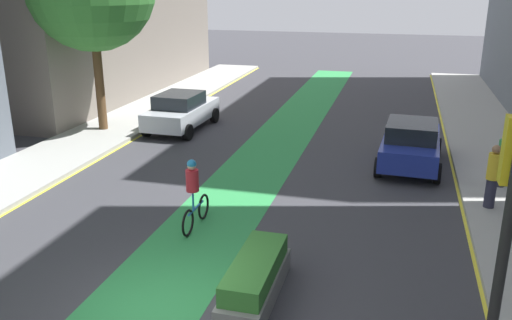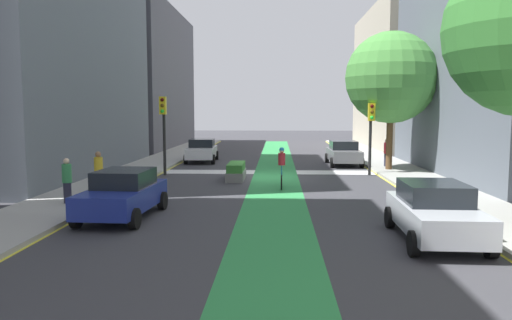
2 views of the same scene
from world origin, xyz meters
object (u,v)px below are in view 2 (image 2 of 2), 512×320
Objects in this scene: car_blue_right_far at (123,194)px; pedestrian_sidewalk_right_b at (67,180)px; car_white_right_near at (202,150)px; street_tree_near at (391,78)px; car_silver_left_far at (435,212)px; car_grey_left_near at (344,153)px; pedestrian_sidewalk_left_a at (387,152)px; traffic_signal_near_left at (371,125)px; median_planter at (236,172)px; traffic_signal_near_right at (164,120)px; cyclist_in_lane at (282,167)px; pedestrian_sidewalk_right_a at (99,173)px.

pedestrian_sidewalk_right_b is (2.59, -1.67, 0.18)m from car_blue_right_far.
street_tree_near is (-11.58, 4.99, 4.55)m from car_white_right_near.
car_silver_left_far is 9.61m from car_blue_right_far.
pedestrian_sidewalk_left_a is at bearing 142.19° from car_grey_left_near.
pedestrian_sidewalk_left_a is 0.21× the size of street_tree_near.
traffic_signal_near_left is at bearing 146.87° from car_white_right_near.
traffic_signal_near_left is 1.45× the size of median_planter.
traffic_signal_near_left is 2.37× the size of pedestrian_sidewalk_right_b.
cyclist_in_lane is at bearing 147.22° from traffic_signal_near_right.
pedestrian_sidewalk_left_a is at bearing -97.36° from street_tree_near.
median_planter is at bearing -49.01° from cyclist_in_lane.
pedestrian_sidewalk_right_b is at bearing 41.25° from pedestrian_sidewalk_left_a.
pedestrian_sidewalk_right_b is (1.51, 8.86, -1.99)m from traffic_signal_near_right.
car_white_right_near is 12.28m from pedestrian_sidewalk_left_a.
cyclist_in_lane is (4.83, 4.53, -1.78)m from traffic_signal_near_left.
car_white_right_near is (-0.95, -7.11, -2.18)m from traffic_signal_near_right.
traffic_signal_near_right is 1.09× the size of traffic_signal_near_left.
pedestrian_sidewalk_left_a is at bearing -98.07° from car_silver_left_far.
street_tree_near reaches higher than car_blue_right_far.
traffic_signal_near_right is 12.93m from street_tree_near.
pedestrian_sidewalk_right_b is 0.21× the size of street_tree_near.
cyclist_in_lane is at bearing -129.08° from car_blue_right_far.
car_silver_left_far is 2.56× the size of pedestrian_sidewalk_left_a.
car_blue_right_far is at bearing 59.76° from car_grey_left_near.
traffic_signal_near_left is 7.73m from median_planter.
pedestrian_sidewalk_left_a reaches higher than car_silver_left_far.
cyclist_in_lane is 1.12× the size of pedestrian_sidewalk_left_a.
car_white_right_near is at bearing -10.07° from car_grey_left_near.
pedestrian_sidewalk_right_b is at bearing 50.23° from car_grey_left_near.
car_grey_left_near is 1.57× the size of median_planter.
street_tree_near reaches higher than pedestrian_sidewalk_right_a.
cyclist_in_lane is 1.13× the size of pedestrian_sidewalk_right_b.
street_tree_near reaches higher than car_white_right_near.
median_planter is (-4.03, 1.43, -2.58)m from traffic_signal_near_right.
car_blue_right_far is 18.33m from pedestrian_sidewalk_left_a.
traffic_signal_near_left reaches higher than pedestrian_sidewalk_right_b.
traffic_signal_near_right is 2.43× the size of pedestrian_sidewalk_right_a.
cyclist_in_lane is 0.69× the size of median_planter.
pedestrian_sidewalk_right_b is at bearing 31.43° from cyclist_in_lane.
car_silver_left_far is 9.80m from cyclist_in_lane.
traffic_signal_near_left is 6.85m from cyclist_in_lane.
car_blue_right_far is 8.32m from cyclist_in_lane.
car_grey_left_near is at bearing 169.93° from car_white_right_near.
street_tree_near is (0.19, 1.50, 4.36)m from pedestrian_sidewalk_left_a.
car_blue_right_far reaches higher than median_planter.
street_tree_near is (-13.52, -9.21, 4.31)m from pedestrian_sidewalk_right_a.
traffic_signal_near_left is 0.50× the size of street_tree_near.
car_grey_left_near is at bearing -120.24° from car_blue_right_far.
median_planter is at bearing 47.18° from car_grey_left_near.
car_blue_right_far is at bearing 90.41° from car_white_right_near.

